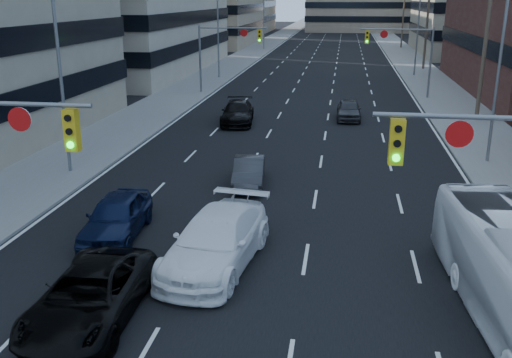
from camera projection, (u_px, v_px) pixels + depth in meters
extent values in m
cube|color=black|center=(333.00, 35.00, 130.51)|extent=(18.00, 300.00, 0.02)
cube|color=slate|center=(283.00, 34.00, 132.14)|extent=(5.00, 300.00, 0.15)
cube|color=slate|center=(384.00, 35.00, 128.84)|extent=(5.00, 300.00, 0.15)
cube|color=gray|center=(497.00, 6.00, 85.25)|extent=(22.00, 28.00, 14.00)
cube|color=gray|center=(482.00, 8.00, 124.08)|extent=(22.00, 22.00, 12.00)
cube|color=gold|center=(72.00, 130.00, 14.71)|extent=(0.35, 0.28, 1.10)
cylinder|color=black|center=(68.00, 118.00, 14.45)|extent=(0.18, 0.06, 0.18)
cylinder|color=black|center=(69.00, 132.00, 14.56)|extent=(0.18, 0.06, 0.18)
cylinder|color=#0CE526|center=(70.00, 145.00, 14.66)|extent=(0.18, 0.06, 0.18)
cylinder|color=white|center=(20.00, 119.00, 14.80)|extent=(0.64, 0.06, 0.64)
cube|color=gold|center=(397.00, 142.00, 13.53)|extent=(0.35, 0.28, 1.10)
cylinder|color=black|center=(398.00, 129.00, 13.27)|extent=(0.18, 0.06, 0.18)
cylinder|color=black|center=(397.00, 144.00, 13.38)|extent=(0.18, 0.06, 0.18)
cylinder|color=#0CE526|center=(396.00, 158.00, 13.49)|extent=(0.18, 0.06, 0.18)
cylinder|color=white|center=(459.00, 134.00, 13.22)|extent=(0.64, 0.06, 0.64)
cylinder|color=slate|center=(200.00, 60.00, 51.03)|extent=(0.18, 0.18, 6.00)
cylinder|color=slate|center=(233.00, 28.00, 49.75)|extent=(6.00, 0.12, 0.12)
cube|color=gold|center=(260.00, 36.00, 49.60)|extent=(0.35, 0.28, 1.10)
cylinder|color=black|center=(259.00, 32.00, 49.34)|extent=(0.18, 0.06, 0.18)
cylinder|color=black|center=(259.00, 36.00, 49.45)|extent=(0.18, 0.06, 0.18)
cylinder|color=#0CE526|center=(259.00, 40.00, 49.56)|extent=(0.18, 0.06, 0.18)
cylinder|color=white|center=(244.00, 33.00, 49.70)|extent=(0.64, 0.06, 0.64)
cylinder|color=slate|center=(430.00, 64.00, 48.16)|extent=(0.18, 0.18, 6.00)
cylinder|color=slate|center=(397.00, 29.00, 47.74)|extent=(6.00, 0.12, 0.12)
cube|color=gold|center=(367.00, 37.00, 48.28)|extent=(0.35, 0.28, 1.10)
cylinder|color=black|center=(367.00, 33.00, 48.02)|extent=(0.18, 0.06, 0.18)
cylinder|color=black|center=(367.00, 37.00, 48.13)|extent=(0.18, 0.06, 0.18)
cylinder|color=#0CE526|center=(367.00, 41.00, 48.24)|extent=(0.18, 0.06, 0.18)
cylinder|color=white|center=(384.00, 34.00, 47.97)|extent=(0.64, 0.06, 0.64)
cylinder|color=#4C3D2D|center=(486.00, 42.00, 38.61)|extent=(0.28, 0.28, 11.00)
cylinder|color=#4C3D2D|center=(427.00, 23.00, 66.85)|extent=(0.28, 0.28, 11.00)
cylinder|color=#4C3D2D|center=(403.00, 15.00, 95.08)|extent=(0.28, 0.28, 11.00)
cylinder|color=slate|center=(61.00, 83.00, 27.12)|extent=(0.16, 0.16, 9.00)
cylinder|color=slate|center=(218.00, 36.00, 60.06)|extent=(0.16, 0.16, 9.00)
cylinder|color=slate|center=(264.00, 22.00, 93.00)|extent=(0.16, 0.16, 9.00)
cylinder|color=slate|center=(498.00, 78.00, 28.81)|extent=(0.16, 0.16, 9.00)
cylinder|color=slate|center=(417.00, 34.00, 61.75)|extent=(0.16, 0.16, 9.00)
imported|color=black|center=(90.00, 296.00, 15.38)|extent=(2.64, 5.41, 1.48)
imported|color=white|center=(216.00, 241.00, 18.52)|extent=(3.19, 6.25, 1.74)
imported|color=black|center=(116.00, 216.00, 20.82)|extent=(2.18, 4.70, 1.56)
imported|color=#2F2F31|center=(249.00, 172.00, 26.47)|extent=(1.76, 4.06, 1.30)
imported|color=black|center=(238.00, 113.00, 39.48)|extent=(2.70, 5.45, 1.52)
imported|color=#323134|center=(349.00, 110.00, 40.76)|extent=(1.75, 4.23, 1.43)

